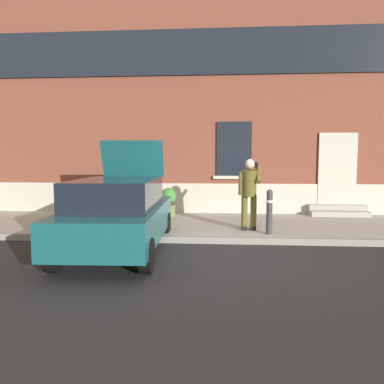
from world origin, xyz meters
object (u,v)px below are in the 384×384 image
object	(u,v)px
person_on_phone	(249,190)
planter_cream	(83,200)
hatchback_car_teal	(119,213)
bollard_near_person	(269,210)
planter_olive	(169,201)

from	to	relation	value
person_on_phone	planter_cream	distance (m)	5.53
hatchback_car_teal	person_on_phone	bearing A→B (deg)	31.35
bollard_near_person	planter_olive	size ratio (longest dim) A/B	1.22
bollard_near_person	planter_cream	xyz separation A→B (m)	(-5.44, 2.68, -0.11)
bollard_near_person	person_on_phone	distance (m)	0.73
bollard_near_person	person_on_phone	xyz separation A→B (m)	(-0.44, 0.40, 0.44)
bollard_near_person	planter_olive	xyz separation A→B (m)	(-2.70, 2.51, -0.11)
planter_olive	bollard_near_person	bearing A→B (deg)	-42.93
bollard_near_person	planter_cream	distance (m)	6.07
planter_cream	planter_olive	xyz separation A→B (m)	(2.75, -0.17, 0.00)
planter_cream	hatchback_car_teal	bearing A→B (deg)	-60.58
person_on_phone	planter_cream	bearing A→B (deg)	167.61
bollard_near_person	planter_olive	distance (m)	3.68
person_on_phone	planter_olive	world-z (taller)	person_on_phone
hatchback_car_teal	planter_olive	bearing A→B (deg)	82.37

